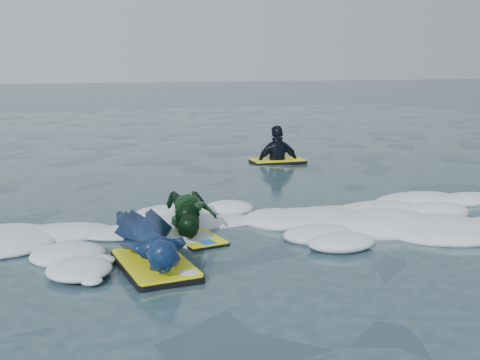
# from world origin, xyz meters

# --- Properties ---
(ground) EXTENTS (120.00, 120.00, 0.00)m
(ground) POSITION_xyz_m (0.00, 0.00, 0.00)
(ground) COLOR #172437
(ground) RESTS_ON ground
(foam_band) EXTENTS (12.00, 3.10, 0.30)m
(foam_band) POSITION_xyz_m (0.00, 1.03, 0.00)
(foam_band) COLOR white
(foam_band) RESTS_ON ground
(prone_woman_unit) EXTENTS (0.74, 1.75, 0.46)m
(prone_woman_unit) POSITION_xyz_m (-0.91, 0.31, 0.23)
(prone_woman_unit) COLOR black
(prone_woman_unit) RESTS_ON ground
(prone_child_unit) EXTENTS (0.91, 1.37, 0.49)m
(prone_child_unit) POSITION_xyz_m (-0.27, 1.09, 0.25)
(prone_child_unit) COLOR black
(prone_child_unit) RESTS_ON ground
(waiting_rider_unit) EXTENTS (1.11, 0.65, 1.62)m
(waiting_rider_unit) POSITION_xyz_m (2.77, 5.63, -0.03)
(waiting_rider_unit) COLOR black
(waiting_rider_unit) RESTS_ON ground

